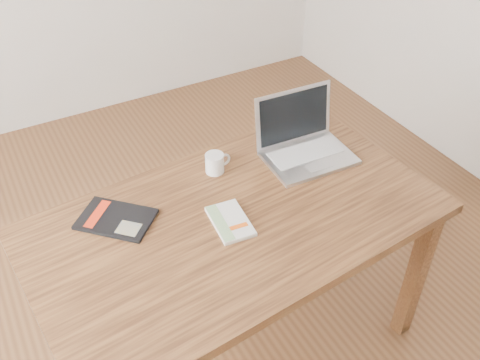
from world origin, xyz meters
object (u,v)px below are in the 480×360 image
black_guidebook (116,219)px  laptop (303,143)px  white_guidebook (230,221)px  coffee_mug (215,163)px  desk (236,235)px

black_guidebook → laptop: bearing=-43.9°
white_guidebook → laptop: 0.50m
white_guidebook → coffee_mug: coffee_mug is taller
white_guidebook → black_guidebook: white_guidebook is taller
black_guidebook → coffee_mug: (0.42, 0.08, 0.03)m
white_guidebook → laptop: bearing=31.7°
desk → white_guidebook: 0.10m
desk → black_guidebook: black_guidebook is taller
black_guidebook → coffee_mug: bearing=-34.4°
white_guidebook → coffee_mug: 0.30m
laptop → desk: bearing=-151.5°
black_guidebook → white_guidebook: bearing=-76.0°
coffee_mug → white_guidebook: bearing=-109.8°
white_guidebook → coffee_mug: bearing=78.5°
desk → coffee_mug: size_ratio=14.17×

